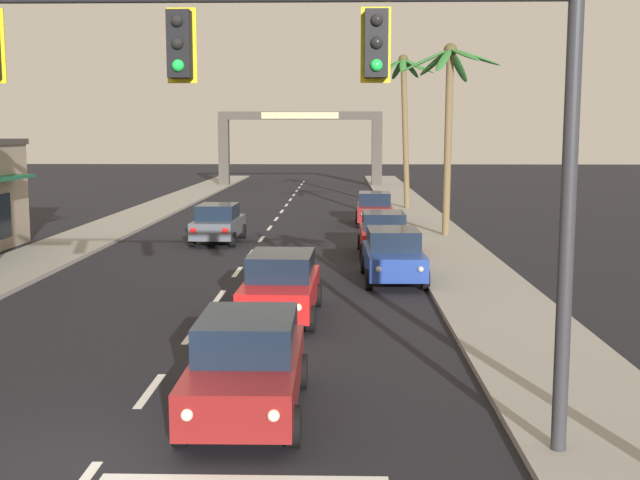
# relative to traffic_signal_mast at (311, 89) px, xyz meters

# --- Properties ---
(ground_plane) EXTENTS (220.00, 220.00, 0.00)m
(ground_plane) POSITION_rel_traffic_signal_mast_xyz_m (-3.10, -0.32, -5.36)
(ground_plane) COLOR black
(sidewalk_right) EXTENTS (3.20, 110.00, 0.14)m
(sidewalk_right) POSITION_rel_traffic_signal_mast_xyz_m (4.70, 19.68, -5.29)
(sidewalk_right) COLOR gray
(sidewalk_right) RESTS_ON ground
(sidewalk_left) EXTENTS (3.20, 110.00, 0.14)m
(sidewalk_left) POSITION_rel_traffic_signal_mast_xyz_m (-10.90, 19.68, -5.29)
(sidewalk_left) COLOR gray
(sidewalk_left) RESTS_ON ground
(lane_markings) EXTENTS (4.28, 87.10, 0.01)m
(lane_markings) POSITION_rel_traffic_signal_mast_xyz_m (-2.65, 19.01, -5.35)
(lane_markings) COLOR silver
(lane_markings) RESTS_ON ground
(traffic_signal_mast) EXTENTS (11.02, 0.41, 7.53)m
(traffic_signal_mast) POSITION_rel_traffic_signal_mast_xyz_m (0.00, 0.00, 0.00)
(traffic_signal_mast) COLOR #2D2D33
(traffic_signal_mast) RESTS_ON ground
(sedan_lead_at_stop_bar) EXTENTS (1.96, 4.46, 1.68)m
(sedan_lead_at_stop_bar) POSITION_rel_traffic_signal_mast_xyz_m (-1.15, 1.81, -4.51)
(sedan_lead_at_stop_bar) COLOR maroon
(sedan_lead_at_stop_bar) RESTS_ON ground
(sedan_third_in_queue) EXTENTS (2.04, 4.49, 1.68)m
(sedan_third_in_queue) POSITION_rel_traffic_signal_mast_xyz_m (-1.10, 8.93, -4.51)
(sedan_third_in_queue) COLOR red
(sedan_third_in_queue) RESTS_ON ground
(sedan_oncoming_far) EXTENTS (2.03, 4.48, 1.68)m
(sedan_oncoming_far) POSITION_rel_traffic_signal_mast_xyz_m (-4.87, 23.14, -4.51)
(sedan_oncoming_far) COLOR #4C515B
(sedan_oncoming_far) RESTS_ON ground
(sedan_parked_nearest_kerb) EXTENTS (1.95, 4.45, 1.68)m
(sedan_parked_nearest_kerb) POSITION_rel_traffic_signal_mast_xyz_m (2.12, 19.65, -4.51)
(sedan_parked_nearest_kerb) COLOR red
(sedan_parked_nearest_kerb) RESTS_ON ground
(sedan_parked_mid_kerb) EXTENTS (2.04, 4.49, 1.68)m
(sedan_parked_mid_kerb) POSITION_rel_traffic_signal_mast_xyz_m (2.22, 30.10, -4.51)
(sedan_parked_mid_kerb) COLOR maroon
(sedan_parked_mid_kerb) RESTS_ON ground
(sedan_parked_far_kerb) EXTENTS (2.02, 4.48, 1.68)m
(sedan_parked_far_kerb) POSITION_rel_traffic_signal_mast_xyz_m (2.14, 14.18, -4.51)
(sedan_parked_far_kerb) COLOR navy
(sedan_parked_far_kerb) RESTS_ON ground
(palm_right_third) EXTENTS (4.63, 4.33, 8.66)m
(palm_right_third) POSITION_rel_traffic_signal_mast_xyz_m (5.27, 24.87, 0.86)
(palm_right_third) COLOR brown
(palm_right_third) RESTS_ON ground
(palm_right_farthest) EXTENTS (3.71, 3.64, 9.42)m
(palm_right_farthest) POSITION_rel_traffic_signal_mast_xyz_m (4.32, 38.01, 1.21)
(palm_right_farthest) COLOR brown
(palm_right_farthest) RESTS_ON ground
(town_gateway_arch) EXTENTS (14.49, 0.90, 6.58)m
(town_gateway_arch) POSITION_rel_traffic_signal_mast_xyz_m (-3.10, 60.03, -1.10)
(town_gateway_arch) COLOR #423D38
(town_gateway_arch) RESTS_ON ground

